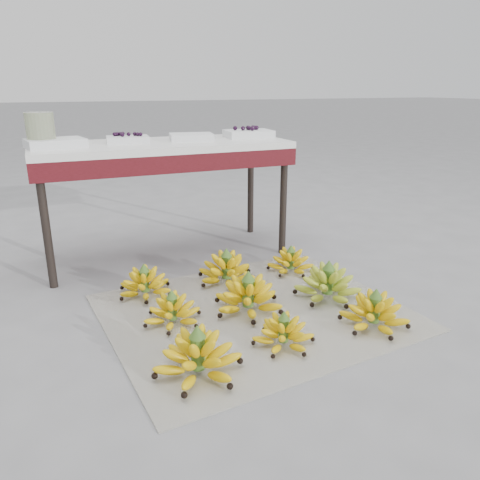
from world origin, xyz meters
name	(u,v)px	position (x,y,z in m)	size (l,w,h in m)	color
ground	(248,322)	(0.00, 0.00, 0.00)	(60.00, 60.00, 0.00)	slate
newspaper_mat	(255,312)	(0.06, 0.07, 0.00)	(1.25, 1.05, 0.01)	white
bunch_front_left	(198,357)	(-0.31, -0.28, 0.07)	(0.36, 0.36, 0.19)	#E3C002
bunch_front_center	(283,334)	(0.05, -0.23, 0.06)	(0.31, 0.31, 0.14)	#E3C002
bunch_front_right	(374,313)	(0.46, -0.24, 0.06)	(0.32, 0.32, 0.17)	#E3C002
bunch_mid_left	(173,312)	(-0.30, 0.11, 0.06)	(0.26, 0.26, 0.15)	#E3C002
bunch_mid_center	(248,297)	(0.04, 0.09, 0.07)	(0.33, 0.33, 0.19)	#E3C002
bunch_mid_right	(328,285)	(0.44, 0.07, 0.07)	(0.40, 0.40, 0.19)	olive
bunch_back_left	(145,284)	(-0.34, 0.44, 0.06)	(0.28, 0.28, 0.16)	#E3C002
bunch_back_center	(227,270)	(0.07, 0.43, 0.07)	(0.37, 0.37, 0.18)	#E3C002
bunch_back_right	(291,262)	(0.44, 0.42, 0.06)	(0.32, 0.32, 0.15)	#E3C002
vendor_table	(163,156)	(-0.10, 0.95, 0.58)	(1.37, 0.55, 0.66)	black
tray_far_left	(55,143)	(-0.65, 0.92, 0.68)	(0.30, 0.24, 0.04)	silver
tray_left	(128,139)	(-0.28, 0.98, 0.68)	(0.24, 0.18, 0.06)	silver
tray_right	(191,137)	(0.07, 0.96, 0.68)	(0.26, 0.21, 0.04)	silver
tray_far_right	(249,133)	(0.44, 0.97, 0.68)	(0.28, 0.22, 0.07)	silver
glass_jar	(41,130)	(-0.71, 0.94, 0.75)	(0.14, 0.14, 0.17)	beige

